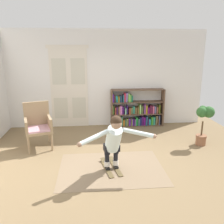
% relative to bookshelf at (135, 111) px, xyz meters
% --- Properties ---
extents(ground_plane, '(7.20, 7.20, 0.00)m').
position_rel_bookshelf_xyz_m(ground_plane, '(-0.88, -2.39, -0.48)').
color(ground_plane, olive).
extents(back_wall, '(6.00, 0.10, 2.90)m').
position_rel_bookshelf_xyz_m(back_wall, '(-0.88, 0.21, 0.97)').
color(back_wall, silver).
rests_on(back_wall, ground).
extents(double_door, '(1.22, 0.05, 2.45)m').
position_rel_bookshelf_xyz_m(double_door, '(-2.01, 0.15, 0.75)').
color(double_door, beige).
rests_on(double_door, ground).
extents(rug, '(2.09, 1.51, 0.01)m').
position_rel_bookshelf_xyz_m(rug, '(-1.00, -2.66, -0.48)').
color(rug, '#806A51').
rests_on(rug, ground).
extents(bookshelf, '(1.63, 0.30, 1.15)m').
position_rel_bookshelf_xyz_m(bookshelf, '(0.00, 0.00, 0.00)').
color(bookshelf, brown).
rests_on(bookshelf, ground).
extents(wicker_chair, '(0.75, 0.75, 1.10)m').
position_rel_bookshelf_xyz_m(wicker_chair, '(-2.66, -1.40, 0.10)').
color(wicker_chair, '#957B59').
rests_on(wicker_chair, ground).
extents(potted_plant, '(0.44, 0.34, 0.99)m').
position_rel_bookshelf_xyz_m(potted_plant, '(1.39, -1.63, 0.18)').
color(potted_plant, brown).
rests_on(potted_plant, ground).
extents(skis_pair, '(0.40, 0.79, 0.07)m').
position_rel_bookshelf_xyz_m(skis_pair, '(-1.00, -2.63, -0.46)').
color(skis_pair, brown).
rests_on(skis_pair, rug).
extents(person_skier, '(1.45, 0.76, 1.13)m').
position_rel_bookshelf_xyz_m(person_skier, '(-0.97, -2.83, 0.24)').
color(person_skier, white).
rests_on(person_skier, skis_pair).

